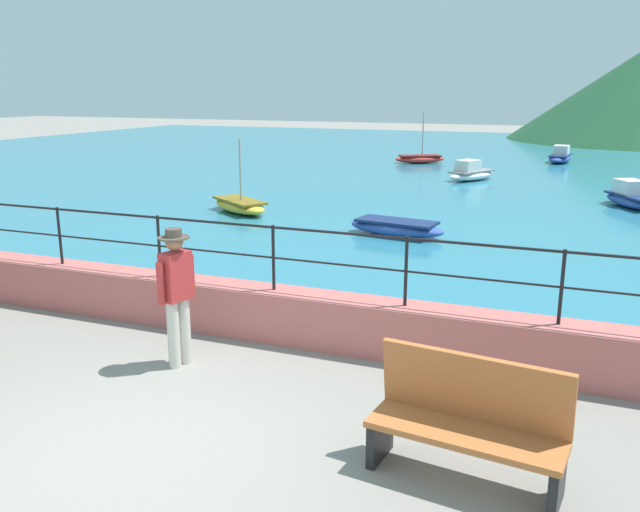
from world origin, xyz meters
The scene contains 12 objects.
ground_plane centered at (0.00, 0.00, 0.00)m, with size 120.00×120.00×0.00m, color gray.
promenade_wall centered at (0.00, 3.20, 0.35)m, with size 20.00×0.56×0.70m, color #BC605B.
railing centered at (0.00, 3.20, 1.32)m, with size 18.44×0.04×0.90m.
lake_water centered at (0.00, 25.84, 0.03)m, with size 64.00×44.32×0.06m, color teal.
bench_far centered at (3.05, 0.78, 0.56)m, with size 1.75×0.75×1.13m.
person_walking centered at (-0.70, 1.92, 0.98)m, with size 0.38×0.55×1.75m.
boat_1 centered at (-4.87, 11.16, 0.26)m, with size 2.41×2.04×2.01m.
boat_2 centered at (-0.09, 9.91, 0.26)m, with size 2.41×1.24×0.36m.
boat_3 centered at (2.80, 27.70, 0.33)m, with size 1.14×2.38×0.76m.
boat_4 centered at (-3.12, 25.02, 0.26)m, with size 2.43×1.96×2.29m.
boat_5 centered at (5.20, 16.05, 0.33)m, with size 1.90×2.45×0.76m.
boat_6 centered at (-0.03, 20.08, 0.33)m, with size 1.87×2.45×0.76m.
Camera 1 is at (3.77, -4.55, 3.38)m, focal length 36.87 mm.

